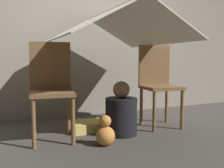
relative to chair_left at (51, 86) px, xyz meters
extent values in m
plane|color=#47423D|center=(0.59, -0.20, -0.51)|extent=(8.80, 8.80, 0.00)
cube|color=gray|center=(0.59, 0.89, 0.74)|extent=(7.00, 0.05, 2.50)
cylinder|color=brown|center=(-0.20, -0.21, -0.29)|extent=(0.04, 0.04, 0.43)
cylinder|color=brown|center=(0.13, -0.26, -0.29)|extent=(0.04, 0.04, 0.43)
cylinder|color=brown|center=(-0.15, 0.11, -0.29)|extent=(0.04, 0.04, 0.43)
cylinder|color=brown|center=(0.18, 0.07, -0.29)|extent=(0.04, 0.04, 0.43)
cube|color=brown|center=(-0.01, -0.07, -0.06)|extent=(0.44, 0.44, 0.04)
cube|color=brown|center=(0.01, 0.10, 0.19)|extent=(0.39, 0.08, 0.46)
cylinder|color=brown|center=(1.01, -0.22, -0.29)|extent=(0.04, 0.04, 0.43)
cylinder|color=brown|center=(1.34, -0.26, -0.29)|extent=(0.04, 0.04, 0.43)
cylinder|color=brown|center=(1.05, 0.11, -0.29)|extent=(0.04, 0.04, 0.43)
cylinder|color=brown|center=(1.38, 0.07, -0.29)|extent=(0.04, 0.04, 0.43)
cube|color=brown|center=(1.20, -0.07, -0.06)|extent=(0.43, 0.43, 0.04)
cube|color=brown|center=(1.22, 0.10, 0.19)|extent=(0.39, 0.08, 0.46)
cube|color=silver|center=(0.29, -0.07, 0.58)|extent=(0.61, 1.34, 0.33)
cube|color=silver|center=(0.90, -0.07, 0.58)|extent=(0.61, 1.34, 0.33)
cube|color=silver|center=(0.59, -0.07, 0.73)|extent=(0.04, 1.34, 0.01)
cylinder|color=black|center=(0.66, -0.15, -0.32)|extent=(0.32, 0.32, 0.37)
sphere|color=#9E7556|center=(0.66, -0.15, -0.05)|extent=(0.17, 0.17, 0.17)
cube|color=#E5CC66|center=(0.39, 0.11, -0.46)|extent=(0.35, 0.28, 0.10)
sphere|color=#D88C3F|center=(0.38, -0.39, -0.42)|extent=(0.17, 0.17, 0.17)
sphere|color=#D88C3F|center=(0.38, -0.39, -0.29)|extent=(0.10, 0.10, 0.10)
camera|label=1|loc=(-0.45, -2.36, 0.23)|focal=40.00mm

